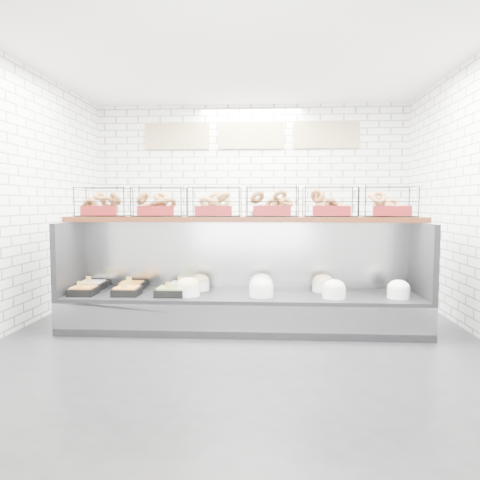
{
  "coord_description": "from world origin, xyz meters",
  "views": [
    {
      "loc": [
        0.29,
        -4.89,
        1.41
      ],
      "look_at": [
        -0.04,
        0.45,
        0.99
      ],
      "focal_mm": 35.0,
      "sensor_mm": 36.0,
      "label": 1
    }
  ],
  "objects": [
    {
      "name": "room_shell",
      "position": [
        0.0,
        0.6,
        2.06
      ],
      "size": [
        5.02,
        5.51,
        3.01
      ],
      "color": "white",
      "rests_on": "ground"
    },
    {
      "name": "prep_counter",
      "position": [
        -0.0,
        2.43,
        0.47
      ],
      "size": [
        4.0,
        0.6,
        1.2
      ],
      "color": "#93969B",
      "rests_on": "ground"
    },
    {
      "name": "display_case",
      "position": [
        -0.01,
        0.34,
        0.33
      ],
      "size": [
        4.0,
        0.9,
        1.2
      ],
      "color": "black",
      "rests_on": "ground"
    },
    {
      "name": "bagel_shelf",
      "position": [
        -0.0,
        0.52,
        1.39
      ],
      "size": [
        4.1,
        0.5,
        0.4
      ],
      "color": "#411C0E",
      "rests_on": "display_case"
    },
    {
      "name": "ground",
      "position": [
        0.0,
        0.0,
        0.0
      ],
      "size": [
        5.5,
        5.5,
        0.0
      ],
      "primitive_type": "plane",
      "color": "black",
      "rests_on": "ground"
    }
  ]
}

